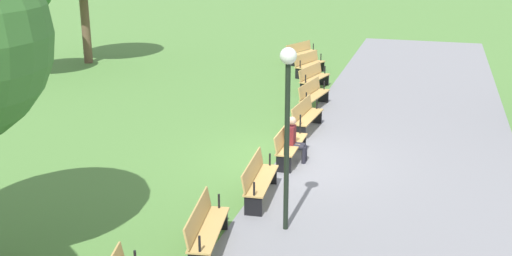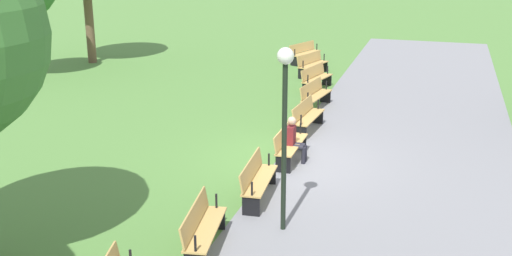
{
  "view_description": "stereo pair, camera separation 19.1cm",
  "coord_description": "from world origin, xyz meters",
  "px_view_note": "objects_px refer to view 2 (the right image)",
  "views": [
    {
      "loc": [
        14.57,
        3.31,
        5.67
      ],
      "look_at": [
        -0.0,
        -0.97,
        0.8
      ],
      "focal_mm": 42.95,
      "sensor_mm": 36.0,
      "label": 1
    },
    {
      "loc": [
        14.51,
        3.49,
        5.67
      ],
      "look_at": [
        -0.0,
        -0.97,
        0.8
      ],
      "focal_mm": 42.95,
      "sensor_mm": 36.0,
      "label": 2
    }
  ],
  "objects_px": {
    "bench_3": "(315,95)",
    "bench_6": "(257,179)",
    "bench_1": "(312,64)",
    "bench_0": "(304,52)",
    "bench_4": "(307,116)",
    "person_seated": "(294,138)",
    "bench_2": "(316,78)",
    "bench_5": "(289,143)",
    "lamp_post": "(285,105)",
    "bench_7": "(202,227)"
  },
  "relations": [
    {
      "from": "bench_0",
      "to": "bench_1",
      "type": "bearing_deg",
      "value": 41.88
    },
    {
      "from": "bench_7",
      "to": "lamp_post",
      "type": "bearing_deg",
      "value": 127.28
    },
    {
      "from": "bench_1",
      "to": "bench_2",
      "type": "xyz_separation_m",
      "value": [
        2.45,
        0.67,
        0.0
      ]
    },
    {
      "from": "bench_4",
      "to": "person_seated",
      "type": "xyz_separation_m",
      "value": [
        2.57,
        0.24,
        0.16
      ]
    },
    {
      "from": "bench_4",
      "to": "bench_7",
      "type": "height_order",
      "value": "same"
    },
    {
      "from": "bench_2",
      "to": "bench_4",
      "type": "height_order",
      "value": "same"
    },
    {
      "from": "bench_4",
      "to": "bench_7",
      "type": "xyz_separation_m",
      "value": [
        7.59,
        -0.29,
        0.0
      ]
    },
    {
      "from": "bench_0",
      "to": "bench_4",
      "type": "xyz_separation_m",
      "value": [
        9.84,
        2.31,
        0.0
      ]
    },
    {
      "from": "bench_0",
      "to": "bench_7",
      "type": "distance_m",
      "value": 17.55
    },
    {
      "from": "bench_1",
      "to": "bench_0",
      "type": "bearing_deg",
      "value": -142.53
    },
    {
      "from": "bench_2",
      "to": "bench_3",
      "type": "height_order",
      "value": "same"
    },
    {
      "from": "bench_1",
      "to": "bench_3",
      "type": "relative_size",
      "value": 1.0
    },
    {
      "from": "bench_2",
      "to": "bench_6",
      "type": "xyz_separation_m",
      "value": [
        10.08,
        0.78,
        0.0
      ]
    },
    {
      "from": "lamp_post",
      "to": "bench_4",
      "type": "bearing_deg",
      "value": -171.65
    },
    {
      "from": "bench_4",
      "to": "lamp_post",
      "type": "distance_m",
      "value": 6.73
    },
    {
      "from": "bench_1",
      "to": "lamp_post",
      "type": "relative_size",
      "value": 0.53
    },
    {
      "from": "bench_5",
      "to": "lamp_post",
      "type": "bearing_deg",
      "value": 12.37
    },
    {
      "from": "bench_1",
      "to": "bench_4",
      "type": "height_order",
      "value": "same"
    },
    {
      "from": "bench_0",
      "to": "bench_4",
      "type": "height_order",
      "value": "same"
    },
    {
      "from": "bench_2",
      "to": "bench_0",
      "type": "bearing_deg",
      "value": -149.15
    },
    {
      "from": "bench_2",
      "to": "person_seated",
      "type": "xyz_separation_m",
      "value": [
        7.58,
        1.02,
        0.16
      ]
    },
    {
      "from": "bench_5",
      "to": "person_seated",
      "type": "xyz_separation_m",
      "value": [
        0.03,
        0.14,
        0.16
      ]
    },
    {
      "from": "bench_1",
      "to": "bench_3",
      "type": "height_order",
      "value": "same"
    },
    {
      "from": "bench_3",
      "to": "person_seated",
      "type": "bearing_deg",
      "value": 14.81
    },
    {
      "from": "bench_2",
      "to": "bench_7",
      "type": "distance_m",
      "value": 12.61
    },
    {
      "from": "bench_3",
      "to": "lamp_post",
      "type": "relative_size",
      "value": 0.52
    },
    {
      "from": "bench_4",
      "to": "person_seated",
      "type": "height_order",
      "value": "person_seated"
    },
    {
      "from": "bench_2",
      "to": "bench_4",
      "type": "bearing_deg",
      "value": 22.05
    },
    {
      "from": "bench_1",
      "to": "bench_5",
      "type": "relative_size",
      "value": 1.03
    },
    {
      "from": "bench_0",
      "to": "bench_4",
      "type": "distance_m",
      "value": 10.11
    },
    {
      "from": "bench_1",
      "to": "bench_5",
      "type": "bearing_deg",
      "value": 26.46
    },
    {
      "from": "bench_7",
      "to": "bench_1",
      "type": "bearing_deg",
      "value": 175.56
    },
    {
      "from": "person_seated",
      "to": "bench_1",
      "type": "bearing_deg",
      "value": -170.43
    },
    {
      "from": "bench_0",
      "to": "bench_5",
      "type": "height_order",
      "value": "same"
    },
    {
      "from": "bench_3",
      "to": "bench_5",
      "type": "relative_size",
      "value": 1.03
    },
    {
      "from": "bench_5",
      "to": "lamp_post",
      "type": "height_order",
      "value": "lamp_post"
    },
    {
      "from": "bench_3",
      "to": "bench_6",
      "type": "height_order",
      "value": "same"
    },
    {
      "from": "bench_0",
      "to": "bench_3",
      "type": "bearing_deg",
      "value": 37.48
    },
    {
      "from": "bench_1",
      "to": "person_seated",
      "type": "xyz_separation_m",
      "value": [
        10.02,
        1.69,
        0.16
      ]
    },
    {
      "from": "bench_5",
      "to": "bench_6",
      "type": "height_order",
      "value": "same"
    },
    {
      "from": "bench_3",
      "to": "bench_6",
      "type": "relative_size",
      "value": 1.01
    },
    {
      "from": "bench_3",
      "to": "person_seated",
      "type": "relative_size",
      "value": 1.6
    },
    {
      "from": "bench_2",
      "to": "bench_5",
      "type": "xyz_separation_m",
      "value": [
        7.55,
        0.87,
        0.0
      ]
    },
    {
      "from": "bench_3",
      "to": "bench_7",
      "type": "distance_m",
      "value": 10.11
    },
    {
      "from": "bench_3",
      "to": "bench_4",
      "type": "xyz_separation_m",
      "value": [
        2.52,
        0.29,
        0.0
      ]
    },
    {
      "from": "bench_4",
      "to": "lamp_post",
      "type": "bearing_deg",
      "value": 12.77
    },
    {
      "from": "bench_1",
      "to": "bench_6",
      "type": "xyz_separation_m",
      "value": [
        12.53,
        1.45,
        0.0
      ]
    },
    {
      "from": "bench_5",
      "to": "person_seated",
      "type": "relative_size",
      "value": 1.56
    },
    {
      "from": "bench_7",
      "to": "bench_5",
      "type": "bearing_deg",
      "value": 166.77
    },
    {
      "from": "bench_3",
      "to": "bench_6",
      "type": "xyz_separation_m",
      "value": [
        7.59,
        0.29,
        0.0
      ]
    }
  ]
}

